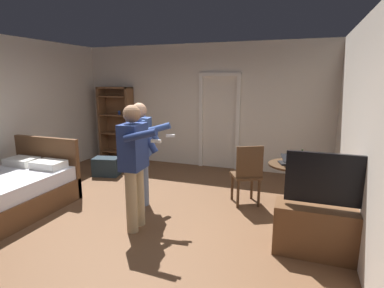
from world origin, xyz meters
TOP-DOWN VIEW (x-y plane):
  - ground_plane at (0.00, 0.00)m, footprint 6.65×6.65m
  - wall_back at (0.00, 3.08)m, footprint 5.95×0.12m
  - wall_right at (2.91, 0.00)m, footprint 0.12×6.29m
  - doorway_frame at (0.46, 3.00)m, footprint 0.93×0.08m
  - bed at (-1.92, -0.47)m, footprint 1.32×1.99m
  - bookshelf at (-2.11, 2.86)m, footprint 0.85×0.32m
  - tv_flatscreen at (2.55, -0.06)m, footprint 1.18×0.40m
  - side_table at (2.09, 1.26)m, footprint 0.71×0.71m
  - laptop at (2.08, 1.22)m, footprint 0.41×0.41m
  - bottle_on_table at (2.23, 1.18)m, footprint 0.06×0.06m
  - wooden_chair at (1.44, 1.08)m, footprint 0.57×0.57m
  - person_blue_shirt at (0.17, -0.21)m, footprint 0.64×0.54m
  - person_striped_shirt at (-0.07, 0.40)m, footprint 0.81×0.66m
  - suitcase_dark at (-1.60, 1.63)m, footprint 0.59×0.44m

SIDE VIEW (x-z plane):
  - ground_plane at x=0.00m, z-range 0.00..0.00m
  - suitcase_dark at x=-1.60m, z-range 0.00..0.38m
  - bed at x=-1.92m, z-range -0.21..0.81m
  - tv_flatscreen at x=2.55m, z-range -0.25..0.96m
  - side_table at x=2.09m, z-range 0.13..0.83m
  - wooden_chair at x=1.44m, z-range 0.05..1.04m
  - laptop at x=2.08m, z-range 0.67..0.84m
  - bottle_on_table at x=2.23m, z-range 0.68..0.94m
  - person_blue_shirt at x=0.17m, z-range 0.12..1.79m
  - person_striped_shirt at x=-0.07m, z-range 0.14..1.79m
  - bookshelf at x=-2.11m, z-range 0.07..1.87m
  - doorway_frame at x=0.46m, z-range 0.16..2.29m
  - wall_back at x=0.00m, z-range 0.00..2.76m
  - wall_right at x=2.91m, z-range 0.00..2.76m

